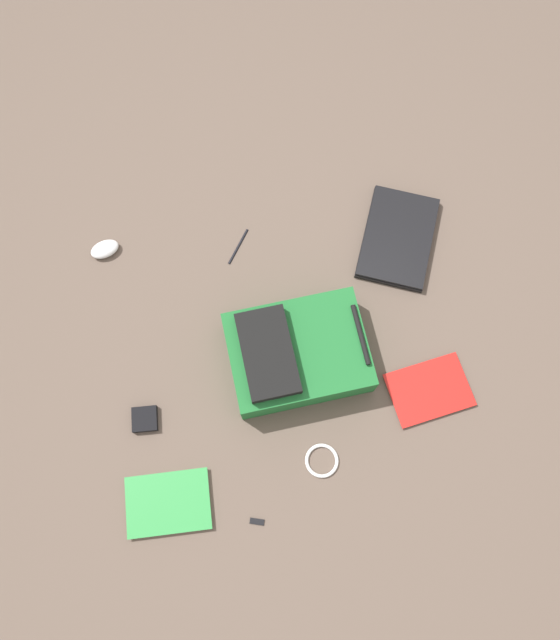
{
  "coord_description": "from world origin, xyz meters",
  "views": [
    {
      "loc": [
        0.55,
        -0.08,
        2.01
      ],
      "look_at": [
        -0.05,
        0.02,
        0.02
      ],
      "focal_mm": 34.54,
      "sensor_mm": 36.0,
      "label": 1
    }
  ],
  "objects_px": {
    "book_comic": "(429,390)",
    "cable_coil": "(322,461)",
    "pen_black": "(238,246)",
    "computer_mouse": "(105,249)",
    "usb_stick": "(257,522)",
    "backpack": "(295,353)",
    "book_manual": "(168,503)",
    "earbud_pouch": "(145,419)",
    "laptop": "(398,238)"
  },
  "relations": [
    {
      "from": "computer_mouse",
      "to": "usb_stick",
      "type": "bearing_deg",
      "value": 5.95
    },
    {
      "from": "computer_mouse",
      "to": "cable_coil",
      "type": "height_order",
      "value": "computer_mouse"
    },
    {
      "from": "book_manual",
      "to": "backpack",
      "type": "bearing_deg",
      "value": 130.37
    },
    {
      "from": "cable_coil",
      "to": "laptop",
      "type": "bearing_deg",
      "value": 150.61
    },
    {
      "from": "backpack",
      "to": "cable_coil",
      "type": "relative_size",
      "value": 4.26
    },
    {
      "from": "cable_coil",
      "to": "pen_black",
      "type": "relative_size",
      "value": 0.74
    },
    {
      "from": "book_manual",
      "to": "book_comic",
      "type": "xyz_separation_m",
      "value": [
        -0.22,
        0.89,
        -0.0
      ]
    },
    {
      "from": "computer_mouse",
      "to": "earbud_pouch",
      "type": "relative_size",
      "value": 1.26
    },
    {
      "from": "backpack",
      "to": "pen_black",
      "type": "xyz_separation_m",
      "value": [
        -0.43,
        -0.13,
        -0.06
      ]
    },
    {
      "from": "laptop",
      "to": "book_comic",
      "type": "height_order",
      "value": "laptop"
    },
    {
      "from": "laptop",
      "to": "cable_coil",
      "type": "distance_m",
      "value": 0.82
    },
    {
      "from": "book_manual",
      "to": "usb_stick",
      "type": "relative_size",
      "value": 5.99
    },
    {
      "from": "earbud_pouch",
      "to": "usb_stick",
      "type": "distance_m",
      "value": 0.49
    },
    {
      "from": "book_comic",
      "to": "earbud_pouch",
      "type": "bearing_deg",
      "value": -93.23
    },
    {
      "from": "cable_coil",
      "to": "book_manual",
      "type": "bearing_deg",
      "value": -84.17
    },
    {
      "from": "backpack",
      "to": "computer_mouse",
      "type": "relative_size",
      "value": 4.54
    },
    {
      "from": "laptop",
      "to": "usb_stick",
      "type": "height_order",
      "value": "laptop"
    },
    {
      "from": "cable_coil",
      "to": "pen_black",
      "type": "bearing_deg",
      "value": -168.42
    },
    {
      "from": "computer_mouse",
      "to": "cable_coil",
      "type": "distance_m",
      "value": 1.05
    },
    {
      "from": "book_manual",
      "to": "cable_coil",
      "type": "bearing_deg",
      "value": 95.83
    },
    {
      "from": "backpack",
      "to": "usb_stick",
      "type": "height_order",
      "value": "backpack"
    },
    {
      "from": "backpack",
      "to": "earbud_pouch",
      "type": "height_order",
      "value": "backpack"
    },
    {
      "from": "earbud_pouch",
      "to": "pen_black",
      "type": "bearing_deg",
      "value": 145.48
    },
    {
      "from": "cable_coil",
      "to": "computer_mouse",
      "type": "bearing_deg",
      "value": -143.24
    },
    {
      "from": "computer_mouse",
      "to": "book_comic",
      "type": "bearing_deg",
      "value": 40.84
    },
    {
      "from": "laptop",
      "to": "book_manual",
      "type": "bearing_deg",
      "value": -49.57
    },
    {
      "from": "cable_coil",
      "to": "usb_stick",
      "type": "height_order",
      "value": "cable_coil"
    },
    {
      "from": "cable_coil",
      "to": "backpack",
      "type": "bearing_deg",
      "value": -175.25
    },
    {
      "from": "book_comic",
      "to": "cable_coil",
      "type": "distance_m",
      "value": 0.43
    },
    {
      "from": "book_manual",
      "to": "book_comic",
      "type": "relative_size",
      "value": 0.94
    },
    {
      "from": "book_manual",
      "to": "book_comic",
      "type": "height_order",
      "value": "book_manual"
    },
    {
      "from": "book_comic",
      "to": "usb_stick",
      "type": "distance_m",
      "value": 0.7
    },
    {
      "from": "book_manual",
      "to": "cable_coil",
      "type": "relative_size",
      "value": 2.49
    },
    {
      "from": "book_manual",
      "to": "usb_stick",
      "type": "distance_m",
      "value": 0.28
    },
    {
      "from": "cable_coil",
      "to": "pen_black",
      "type": "xyz_separation_m",
      "value": [
        -0.78,
        -0.16,
        -0.0
      ]
    },
    {
      "from": "pen_black",
      "to": "usb_stick",
      "type": "bearing_deg",
      "value": -4.44
    },
    {
      "from": "pen_black",
      "to": "backpack",
      "type": "bearing_deg",
      "value": 16.85
    },
    {
      "from": "backpack",
      "to": "cable_coil",
      "type": "height_order",
      "value": "backpack"
    },
    {
      "from": "book_manual",
      "to": "pen_black",
      "type": "relative_size",
      "value": 1.84
    },
    {
      "from": "earbud_pouch",
      "to": "book_manual",
      "type": "bearing_deg",
      "value": 9.86
    },
    {
      "from": "usb_stick",
      "to": "cable_coil",
      "type": "bearing_deg",
      "value": 122.85
    },
    {
      "from": "computer_mouse",
      "to": "usb_stick",
      "type": "height_order",
      "value": "computer_mouse"
    },
    {
      "from": "book_manual",
      "to": "computer_mouse",
      "type": "bearing_deg",
      "value": -171.76
    },
    {
      "from": "cable_coil",
      "to": "pen_black",
      "type": "height_order",
      "value": "cable_coil"
    },
    {
      "from": "backpack",
      "to": "book_comic",
      "type": "xyz_separation_m",
      "value": [
        0.18,
        0.42,
        -0.06
      ]
    },
    {
      "from": "backpack",
      "to": "pen_black",
      "type": "bearing_deg",
      "value": -163.15
    },
    {
      "from": "backpack",
      "to": "laptop",
      "type": "height_order",
      "value": "backpack"
    },
    {
      "from": "book_comic",
      "to": "cable_coil",
      "type": "relative_size",
      "value": 2.64
    },
    {
      "from": "usb_stick",
      "to": "computer_mouse",
      "type": "bearing_deg",
      "value": -158.26
    },
    {
      "from": "book_comic",
      "to": "computer_mouse",
      "type": "height_order",
      "value": "computer_mouse"
    }
  ]
}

